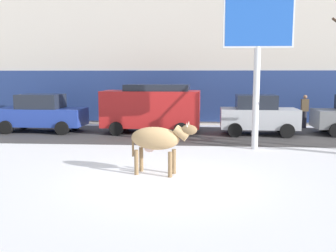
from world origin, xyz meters
TOP-DOWN VIEW (x-y plane):
  - ground_plane at (0.00, 0.00)m, footprint 120.00×120.00m
  - road_strip at (0.00, 7.84)m, footprint 60.00×5.60m
  - building_facade at (0.00, 14.36)m, footprint 44.00×6.10m
  - cow_tan at (-0.36, 0.68)m, footprint 1.94×0.88m
  - billboard at (2.92, 4.59)m, footprint 2.52×0.24m
  - car_blue_sedan at (-6.81, 8.27)m, footprint 4.25×2.08m
  - car_red_van at (-1.39, 8.28)m, footprint 4.65×2.23m
  - car_silver_hatchback at (3.58, 8.13)m, footprint 3.55×2.01m
  - pedestrian_near_billboard at (-8.90, 10.56)m, footprint 0.36×0.24m
  - pedestrian_by_cars at (6.36, 10.56)m, footprint 0.36×0.24m
  - pedestrian_far_left at (-0.07, 10.56)m, footprint 0.36×0.24m

SIDE VIEW (x-z plane):
  - ground_plane at x=0.00m, z-range 0.00..0.00m
  - road_strip at x=0.00m, z-range 0.00..0.01m
  - pedestrian_near_billboard at x=-8.90m, z-range 0.01..1.74m
  - pedestrian_by_cars at x=6.36m, z-range 0.01..1.74m
  - pedestrian_far_left at x=-0.07m, z-range 0.01..1.74m
  - car_blue_sedan at x=-6.81m, z-range -0.01..1.83m
  - car_silver_hatchback at x=3.58m, z-range 0.00..1.86m
  - cow_tan at x=-0.36m, z-range 0.22..1.76m
  - car_red_van at x=-1.39m, z-range 0.08..2.40m
  - billboard at x=2.92m, z-range 1.53..7.09m
  - building_facade at x=0.00m, z-range -0.02..12.98m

